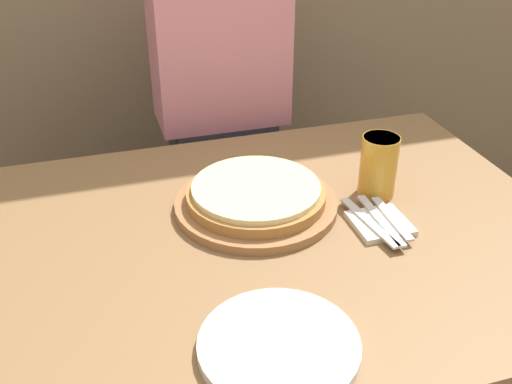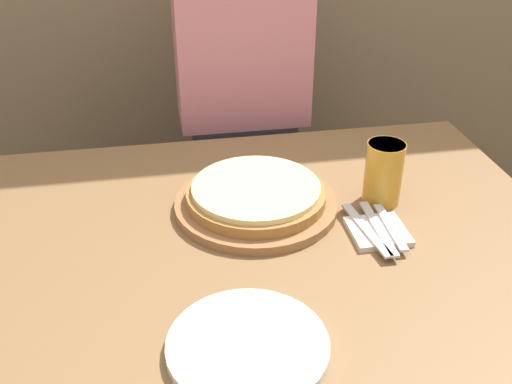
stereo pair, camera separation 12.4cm
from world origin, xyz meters
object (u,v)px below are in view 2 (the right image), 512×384
object	(u,v)px
spoon	(390,227)
beer_glass	(384,171)
dinner_plate	(248,346)
pizza_on_board	(256,198)
dinner_knife	(378,228)
diner_person	(243,145)
fork	(366,229)

from	to	relation	value
spoon	beer_glass	bearing A→B (deg)	78.57
dinner_plate	spoon	distance (m)	0.42
pizza_on_board	dinner_plate	distance (m)	0.41
spoon	dinner_plate	bearing A→B (deg)	-141.40
dinner_plate	dinner_knife	distance (m)	0.40
beer_glass	diner_person	xyz separation A→B (m)	(-0.22, 0.54, -0.18)
dinner_plate	spoon	bearing A→B (deg)	38.60
fork	spoon	xyz separation A→B (m)	(0.05, -0.00, 0.00)
dinner_plate	pizza_on_board	bearing A→B (deg)	78.12
dinner_knife	spoon	world-z (taller)	same
beer_glass	dinner_knife	xyz separation A→B (m)	(-0.05, -0.12, -0.06)
pizza_on_board	dinner_knife	distance (m)	0.26
beer_glass	pizza_on_board	bearing A→B (deg)	176.18
pizza_on_board	dinner_knife	world-z (taller)	pizza_on_board
fork	diner_person	world-z (taller)	diner_person
dinner_knife	diner_person	size ratio (longest dim) A/B	0.14
beer_glass	dinner_plate	bearing A→B (deg)	-132.82
dinner_knife	diner_person	xyz separation A→B (m)	(-0.17, 0.66, -0.12)
dinner_plate	fork	bearing A→B (deg)	43.27
fork	pizza_on_board	bearing A→B (deg)	145.05
beer_glass	dinner_knife	world-z (taller)	beer_glass
beer_glass	fork	size ratio (longest dim) A/B	0.71
beer_glass	spoon	bearing A→B (deg)	-101.43
pizza_on_board	dinner_plate	size ratio (longest dim) A/B	1.37
pizza_on_board	fork	world-z (taller)	pizza_on_board
diner_person	dinner_knife	bearing A→B (deg)	-75.78
spoon	diner_person	size ratio (longest dim) A/B	0.12
pizza_on_board	fork	distance (m)	0.24
fork	spoon	bearing A→B (deg)	-0.00
beer_glass	dinner_plate	distance (m)	0.52
beer_glass	spoon	size ratio (longest dim) A/B	0.84
dinner_knife	spoon	size ratio (longest dim) A/B	1.17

